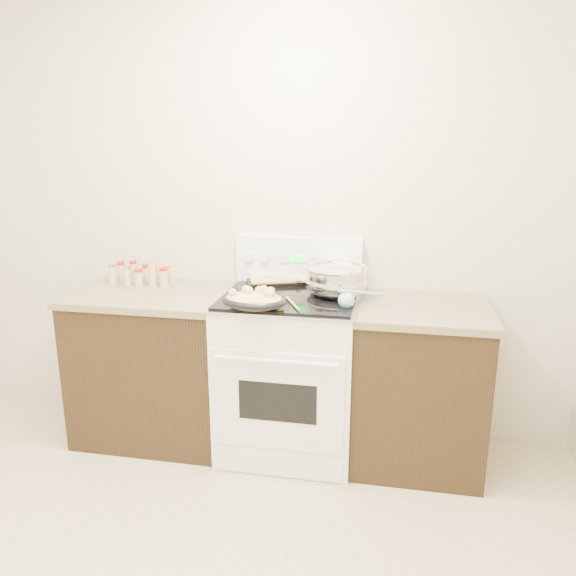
# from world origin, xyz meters

# --- Properties ---
(room_shell) EXTENTS (4.10, 3.60, 2.75)m
(room_shell) POSITION_xyz_m (0.00, 0.00, 1.70)
(room_shell) COLOR beige
(room_shell) RESTS_ON ground
(counter_left) EXTENTS (0.93, 0.67, 0.92)m
(counter_left) POSITION_xyz_m (-0.48, 1.43, 0.46)
(counter_left) COLOR black
(counter_left) RESTS_ON ground
(counter_right) EXTENTS (0.73, 0.67, 0.92)m
(counter_right) POSITION_xyz_m (1.08, 1.43, 0.46)
(counter_right) COLOR black
(counter_right) RESTS_ON ground
(kitchen_range) EXTENTS (0.78, 0.73, 1.22)m
(kitchen_range) POSITION_xyz_m (0.35, 1.42, 0.49)
(kitchen_range) COLOR white
(kitchen_range) RESTS_ON ground
(mixing_bowl) EXTENTS (0.39, 0.39, 0.21)m
(mixing_bowl) POSITION_xyz_m (0.60, 1.49, 1.02)
(mixing_bowl) COLOR silver
(mixing_bowl) RESTS_ON kitchen_range
(roasting_pan) EXTENTS (0.36, 0.26, 0.11)m
(roasting_pan) POSITION_xyz_m (0.22, 1.14, 0.99)
(roasting_pan) COLOR black
(roasting_pan) RESTS_ON kitchen_range
(baking_sheet) EXTENTS (0.44, 0.37, 0.06)m
(baking_sheet) POSITION_xyz_m (0.22, 1.70, 0.96)
(baking_sheet) COLOR black
(baking_sheet) RESTS_ON kitchen_range
(wooden_spoon) EXTENTS (0.13, 0.23, 0.04)m
(wooden_spoon) POSITION_xyz_m (0.37, 1.18, 0.95)
(wooden_spoon) COLOR tan
(wooden_spoon) RESTS_ON kitchen_range
(blue_ladle) EXTENTS (0.25, 0.20, 0.11)m
(blue_ladle) POSITION_xyz_m (0.69, 1.28, 0.98)
(blue_ladle) COLOR #86B8C7
(blue_ladle) RESTS_ON kitchen_range
(spice_jars) EXTENTS (0.40, 0.16, 0.13)m
(spice_jars) POSITION_xyz_m (-0.61, 1.58, 0.98)
(spice_jars) COLOR #BFB28C
(spice_jars) RESTS_ON counter_left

